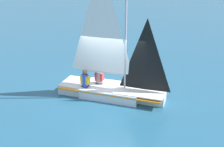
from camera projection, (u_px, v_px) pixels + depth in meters
ground_plane at (112, 96)px, 11.95m from camera, size 260.00×260.00×0.00m
sailboat_main at (112, 80)px, 11.69m from camera, size 2.97×4.61×5.45m
sailor_helm at (99, 79)px, 12.07m from camera, size 0.39×0.41×1.16m
sailor_crew at (85, 82)px, 11.76m from camera, size 0.39×0.41×1.16m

